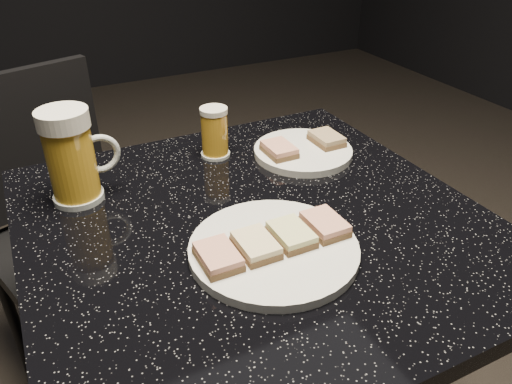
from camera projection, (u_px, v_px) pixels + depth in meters
plate_large at (274, 249)px, 0.71m from camera, size 0.24×0.24×0.01m
plate_small at (303, 152)px, 0.97m from camera, size 0.19×0.19×0.01m
table at (256, 329)px, 0.91m from camera, size 0.70×0.70×0.75m
beer_mug at (72, 156)px, 0.80m from camera, size 0.12×0.08×0.16m
beer_tumbler at (215, 132)px, 0.95m from camera, size 0.06×0.06×0.10m
chair at (62, 222)px, 1.22m from camera, size 0.45×0.45×0.85m
canapes_on_plate_large at (274, 240)px, 0.70m from camera, size 0.22×0.07×0.02m
canapes_on_plate_small at (303, 144)px, 0.96m from camera, size 0.16×0.07×0.02m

